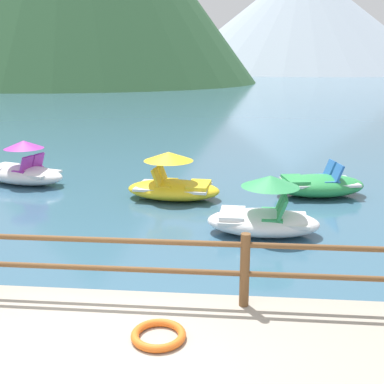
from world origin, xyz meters
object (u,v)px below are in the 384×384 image
at_px(life_ring, 158,335).
at_px(pedal_boat_4, 264,215).
at_px(pedal_boat_6, 173,184).
at_px(pedal_boat_3, 319,185).
at_px(pedal_boat_5, 23,170).

distance_m(life_ring, pedal_boat_4, 4.73).
height_order(pedal_boat_4, pedal_boat_6, pedal_boat_4).
xyz_separation_m(pedal_boat_4, pedal_boat_6, (-2.12, 2.36, -0.00)).
height_order(life_ring, pedal_boat_3, pedal_boat_3).
bearing_deg(pedal_boat_6, pedal_boat_5, 165.89).
distance_m(life_ring, pedal_boat_6, 6.93).
xyz_separation_m(life_ring, pedal_boat_5, (-5.14, 7.99, -0.06)).
height_order(life_ring, pedal_boat_6, pedal_boat_6).
relative_size(life_ring, pedal_boat_3, 0.24).
bearing_deg(life_ring, pedal_boat_6, 96.11).
bearing_deg(life_ring, pedal_boat_4, 73.02).
height_order(life_ring, pedal_boat_5, pedal_boat_5).
distance_m(pedal_boat_4, pedal_boat_6, 3.17).
relative_size(pedal_boat_5, pedal_boat_6, 1.15).
height_order(life_ring, pedal_boat_4, pedal_boat_4).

